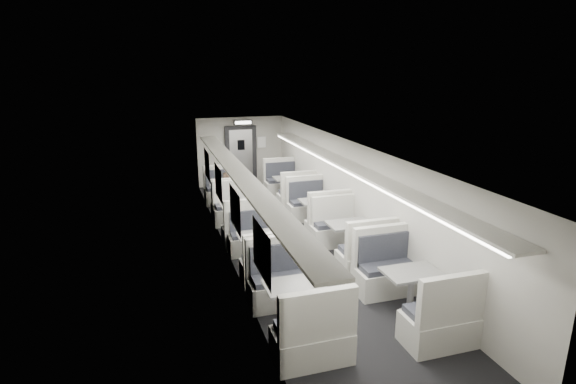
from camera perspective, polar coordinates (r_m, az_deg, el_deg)
room at (r=10.25m, az=0.47°, el=-0.66°), size 3.24×12.24×2.64m
booth_left_a at (r=13.21m, az=-7.80°, el=-0.72°), size 1.07×2.17×1.16m
booth_left_b at (r=11.34m, az=-6.15°, el=-3.36°), size 1.11×2.25×1.20m
booth_left_c at (r=9.55m, az=-3.84°, el=-7.30°), size 1.00×2.02×1.08m
booth_left_d at (r=7.36m, az=0.79°, el=-14.29°), size 1.12×2.27×1.21m
booth_right_a at (r=13.94m, az=0.11°, el=0.36°), size 1.11×2.24×1.20m
booth_right_b at (r=11.65m, az=3.79°, el=-2.82°), size 1.09×2.21×1.18m
booth_right_c at (r=9.95m, az=7.79°, el=-6.09°), size 1.16×2.34×1.25m
booth_right_d at (r=7.99m, az=15.31°, el=-12.24°), size 1.14×2.32×1.24m
passenger at (r=12.91m, az=-7.41°, el=0.57°), size 0.63×0.51×1.50m
window_a at (r=13.16m, az=-10.23°, el=3.43°), size 0.02×1.18×0.84m
window_b at (r=11.03m, az=-8.81°, el=1.14°), size 0.02×1.18×0.84m
window_c at (r=8.94m, az=-6.73°, el=-2.23°), size 0.02×1.18×0.84m
window_d at (r=6.92m, az=-3.37°, el=-7.61°), size 0.02×1.18×0.84m
luggage_rack_left at (r=9.49m, az=-6.16°, el=2.39°), size 0.46×10.40×0.09m
luggage_rack_right at (r=10.24m, az=7.65°, el=3.32°), size 0.46×10.40×0.09m
vestibule_door at (r=15.89m, az=-5.98°, el=4.54°), size 1.10×0.13×2.10m
exit_sign at (r=15.23m, az=-5.75°, el=8.79°), size 0.62×0.12×0.16m
wall_notice at (r=15.96m, az=-3.36°, el=6.32°), size 0.32×0.02×0.40m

